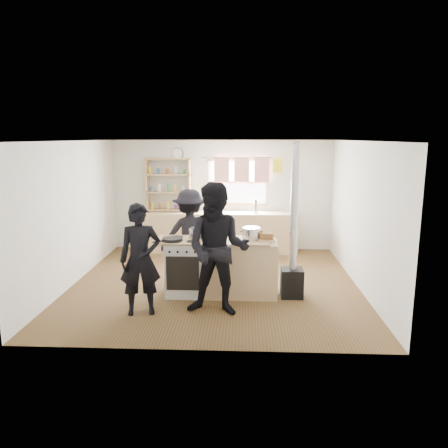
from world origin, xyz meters
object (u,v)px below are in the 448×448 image
Objects in this scene: bread_board at (267,237)px; person_near_left at (140,260)px; skillet_greens at (172,239)px; roast_tray at (214,238)px; stockpot_counter at (251,233)px; person_far at (190,234)px; flue_heater at (293,258)px; thermos at (256,206)px; cooking_island at (221,267)px; stockpot_stove at (197,233)px; person_near_right at (218,250)px.

bread_board is 0.18× the size of person_near_left.
roast_tray is at bearing 9.47° from skillet_greens.
person_far reaches higher than stockpot_counter.
bread_board is 0.53m from flue_heater.
thermos is at bearing 87.10° from stockpot_counter.
person_far is at bearing 147.25° from bread_board.
skillet_greens is 1.12× the size of roast_tray.
person_near_left is (-0.36, -0.71, -0.14)m from skillet_greens.
cooking_island is 0.69m from stockpot_stove.
flue_heater is (1.56, -0.13, -0.36)m from stockpot_stove.
cooking_island is at bearing 9.04° from skillet_greens.
person_near_right is (0.40, -0.87, -0.05)m from stockpot_stove.
thermos reaches higher than skillet_greens.
person_near_left is (-2.28, -0.79, 0.16)m from flue_heater.
skillet_greens is 0.81m from person_near_left.
skillet_greens is at bearing -177.75° from flue_heater.
bread_board is 0.18× the size of person_far.
person_near_left is (-0.72, -0.91, -0.20)m from stockpot_stove.
person_near_right is at bearing -120.48° from stockpot_counter.
thermos is 2.29m from person_far.
flue_heater reaches higher than person_near_left.
person_near_right reaches higher than cooking_island.
cooking_island is at bearing 178.89° from bread_board.
cooking_island is 1.02× the size of person_near_right.
cooking_island is 1.20× the size of person_far.
person_near_right reaches higher than skillet_greens.
person_near_left reaches higher than thermos.
thermos is 2.88m from roast_tray.
bread_board reaches higher than cooking_island.
person_near_left is (-1.86, -0.82, -0.16)m from bread_board.
skillet_greens is at bearing 51.11° from person_near_left.
cooking_island is 1.17m from flue_heater.
stockpot_stove reaches higher than roast_tray.
thermos is at bearing 92.21° from bread_board.
roast_tray is 0.17× the size of flue_heater.
person_far is at bearing 60.69° from person_near_left.
person_near_right is (-0.63, -3.56, -0.07)m from thermos.
roast_tray is at bearing -18.53° from stockpot_stove.
bread_board is (1.51, 0.11, 0.02)m from skillet_greens.
flue_heater reaches higher than thermos.
stockpot_stove is at bearing 177.80° from stockpot_counter.
person_near_right reaches higher than stockpot_stove.
flue_heater is 1.99m from person_far.
thermos is 0.17× the size of person_far.
skillet_greens is at bearing 69.48° from person_far.
stockpot_stove is at bearing 168.77° from cooking_island.
flue_heater is (0.42, -0.03, -0.32)m from bread_board.
roast_tray is 1.31m from person_near_left.
skillet_greens reaches higher than cooking_island.
stockpot_counter is 0.12× the size of flue_heater.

